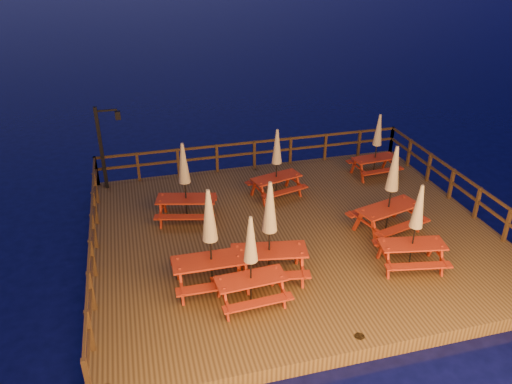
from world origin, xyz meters
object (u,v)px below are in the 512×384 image
at_px(picnic_table_1, 210,239).
at_px(picnic_table_2, 251,260).
at_px(lamp_post, 105,140).
at_px(picnic_table_0, 391,189).

bearing_deg(picnic_table_1, picnic_table_2, -45.82).
bearing_deg(picnic_table_2, lamp_post, 110.70).
distance_m(picnic_table_1, picnic_table_2, 1.20).
relative_size(picnic_table_0, picnic_table_1, 0.99).
bearing_deg(picnic_table_0, picnic_table_2, -170.77).
bearing_deg(picnic_table_2, picnic_table_1, 130.00).
distance_m(lamp_post, picnic_table_1, 6.97).
xyz_separation_m(lamp_post, picnic_table_2, (3.30, -7.37, -0.52)).
bearing_deg(lamp_post, picnic_table_0, -32.72).
height_order(picnic_table_0, picnic_table_1, picnic_table_1).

